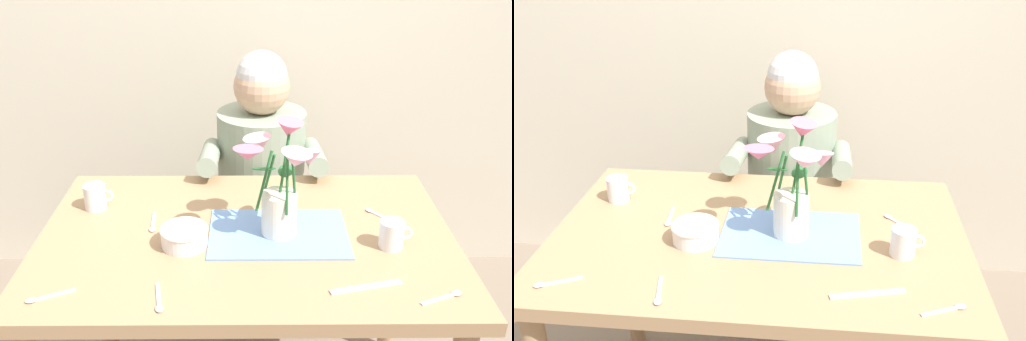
% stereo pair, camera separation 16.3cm
% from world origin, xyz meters
% --- Properties ---
extents(wood_panel_backdrop, '(4.00, 0.10, 2.50)m').
position_xyz_m(wood_panel_backdrop, '(0.00, 1.05, 1.25)').
color(wood_panel_backdrop, beige).
rests_on(wood_panel_backdrop, ground_plane).
extents(dining_table, '(1.20, 0.80, 0.74)m').
position_xyz_m(dining_table, '(0.00, 0.00, 0.64)').
color(dining_table, '#9E7A56').
rests_on(dining_table, ground_plane).
extents(seated_person, '(0.45, 0.47, 1.14)m').
position_xyz_m(seated_person, '(0.05, 0.62, 0.56)').
color(seated_person, '#4C4C56').
rests_on(seated_person, ground_plane).
extents(striped_placemat, '(0.40, 0.28, 0.00)m').
position_xyz_m(striped_placemat, '(0.09, 0.00, 0.74)').
color(striped_placemat, '#6B93D1').
rests_on(striped_placemat, dining_table).
extents(flower_vase, '(0.26, 0.24, 0.34)m').
position_xyz_m(flower_vase, '(0.09, 0.00, 0.91)').
color(flower_vase, silver).
rests_on(flower_vase, dining_table).
extents(ceramic_bowl, '(0.14, 0.14, 0.06)m').
position_xyz_m(ceramic_bowl, '(-0.17, -0.06, 0.77)').
color(ceramic_bowl, white).
rests_on(ceramic_bowl, dining_table).
extents(dinner_knife, '(0.19, 0.06, 0.00)m').
position_xyz_m(dinner_knife, '(0.30, -0.26, 0.74)').
color(dinner_knife, silver).
rests_on(dinner_knife, dining_table).
extents(tea_cup, '(0.09, 0.07, 0.08)m').
position_xyz_m(tea_cup, '(-0.47, 0.16, 0.78)').
color(tea_cup, silver).
rests_on(tea_cup, dining_table).
extents(coffee_cup, '(0.09, 0.07, 0.08)m').
position_xyz_m(coffee_cup, '(0.40, -0.07, 0.78)').
color(coffee_cup, silver).
rests_on(coffee_cup, dining_table).
extents(spoon_0, '(0.04, 0.12, 0.01)m').
position_xyz_m(spoon_0, '(-0.21, -0.32, 0.74)').
color(spoon_0, silver).
rests_on(spoon_0, dining_table).
extents(spoon_1, '(0.11, 0.06, 0.01)m').
position_xyz_m(spoon_1, '(-0.49, -0.30, 0.74)').
color(spoon_1, silver).
rests_on(spoon_1, dining_table).
extents(spoon_2, '(0.09, 0.10, 0.01)m').
position_xyz_m(spoon_2, '(0.40, 0.11, 0.74)').
color(spoon_2, silver).
rests_on(spoon_2, dining_table).
extents(spoon_3, '(0.12, 0.06, 0.01)m').
position_xyz_m(spoon_3, '(0.49, -0.30, 0.74)').
color(spoon_3, silver).
rests_on(spoon_3, dining_table).
extents(spoon_4, '(0.03, 0.12, 0.01)m').
position_xyz_m(spoon_4, '(-0.28, 0.05, 0.74)').
color(spoon_4, silver).
rests_on(spoon_4, dining_table).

